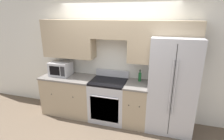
{
  "coord_description": "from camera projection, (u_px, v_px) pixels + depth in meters",
  "views": [
    {
      "loc": [
        0.99,
        -3.0,
        2.27
      ],
      "look_at": [
        0.0,
        0.31,
        1.16
      ],
      "focal_mm": 28.0,
      "sensor_mm": 36.0,
      "label": 1
    }
  ],
  "objects": [
    {
      "name": "lower_cabinets_right",
      "position": [
        136.0,
        104.0,
        3.7
      ],
      "size": [
        0.49,
        0.64,
        0.91
      ],
      "color": "tan",
      "rests_on": "ground_plane"
    },
    {
      "name": "ground_plane",
      "position": [
        108.0,
        126.0,
        3.7
      ],
      "size": [
        12.0,
        12.0,
        0.0
      ],
      "primitive_type": "plane",
      "color": "brown"
    },
    {
      "name": "refrigerator",
      "position": [
        172.0,
        85.0,
        3.42
      ],
      "size": [
        0.87,
        0.76,
        1.88
      ],
      "color": "#B7B7BC",
      "rests_on": "ground_plane"
    },
    {
      "name": "wall_back",
      "position": [
        116.0,
        52.0,
        3.78
      ],
      "size": [
        8.0,
        0.39,
        2.6
      ],
      "color": "silver",
      "rests_on": "ground_plane"
    },
    {
      "name": "microwave",
      "position": [
        61.0,
        69.0,
        4.04
      ],
      "size": [
        0.46,
        0.38,
        0.32
      ],
      "color": "#B7B7BC",
      "rests_on": "lower_cabinets_left"
    },
    {
      "name": "oven_range",
      "position": [
        109.0,
        100.0,
        3.87
      ],
      "size": [
        0.77,
        0.65,
        1.07
      ],
      "color": "#B7B7BC",
      "rests_on": "ground_plane"
    },
    {
      "name": "bottle",
      "position": [
        140.0,
        77.0,
        3.69
      ],
      "size": [
        0.06,
        0.06,
        0.25
      ],
      "color": "#195928",
      "rests_on": "lower_cabinets_right"
    },
    {
      "name": "lower_cabinets_left",
      "position": [
        70.0,
        94.0,
        4.13
      ],
      "size": [
        1.2,
        0.64,
        0.91
      ],
      "color": "tan",
      "rests_on": "ground_plane"
    }
  ]
}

